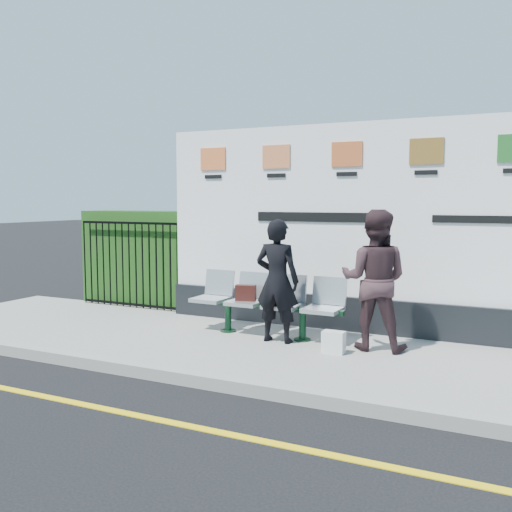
{
  "coord_description": "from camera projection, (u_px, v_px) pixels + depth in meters",
  "views": [
    {
      "loc": [
        1.83,
        -4.16,
        2.02
      ],
      "look_at": [
        -1.6,
        2.87,
        1.25
      ],
      "focal_mm": 40.0,
      "sensor_mm": 36.0,
      "label": 1
    }
  ],
  "objects": [
    {
      "name": "woman_right",
      "position": [
        374.0,
        280.0,
        7.22
      ],
      "size": [
        0.93,
        0.75,
        1.78
      ],
      "primitive_type": "imported",
      "rotation": [
        0.0,
        0.0,
        3.24
      ],
      "color": "#372327",
      "rests_on": "pavement"
    },
    {
      "name": "handbag_brown",
      "position": [
        246.0,
        293.0,
        8.08
      ],
      "size": [
        0.31,
        0.19,
        0.22
      ],
      "primitive_type": "cube",
      "rotation": [
        0.0,
        0.0,
        0.24
      ],
      "color": "black",
      "rests_on": "bench"
    },
    {
      "name": "hedge",
      "position": [
        145.0,
        257.0,
        10.47
      ],
      "size": [
        2.35,
        0.7,
        1.7
      ],
      "primitive_type": "cube",
      "color": "#1E4916",
      "rests_on": "pavement"
    },
    {
      "name": "ground",
      "position": [
        278.0,
        445.0,
        4.72
      ],
      "size": [
        80.0,
        80.0,
        0.0
      ],
      "primitive_type": "plane",
      "color": "black"
    },
    {
      "name": "railing",
      "position": [
        129.0,
        264.0,
        10.07
      ],
      "size": [
        2.05,
        0.06,
        1.54
      ],
      "primitive_type": null,
      "color": "black",
      "rests_on": "pavement"
    },
    {
      "name": "bench",
      "position": [
        264.0,
        319.0,
        7.99
      ],
      "size": [
        2.23,
        0.62,
        0.48
      ],
      "primitive_type": null,
      "rotation": [
        0.0,
        0.0,
        -0.02
      ],
      "color": "#B1B7BB",
      "rests_on": "pavement"
    },
    {
      "name": "pavement",
      "position": [
        360.0,
        361.0,
        6.95
      ],
      "size": [
        14.0,
        3.0,
        0.12
      ],
      "primitive_type": "cube",
      "color": "gray",
      "rests_on": "ground"
    },
    {
      "name": "carrier_bag_white",
      "position": [
        334.0,
        342.0,
        7.09
      ],
      "size": [
        0.28,
        0.17,
        0.28
      ],
      "primitive_type": "cube",
      "color": "silver",
      "rests_on": "pavement"
    },
    {
      "name": "kerb",
      "position": [
        319.0,
        399.0,
        5.61
      ],
      "size": [
        14.0,
        0.18,
        0.14
      ],
      "primitive_type": "cube",
      "color": "gray",
      "rests_on": "ground"
    },
    {
      "name": "billboard",
      "position": [
        425.0,
        244.0,
        7.81
      ],
      "size": [
        8.0,
        0.3,
        3.0
      ],
      "color": "black",
      "rests_on": "pavement"
    },
    {
      "name": "yellow_line",
      "position": [
        278.0,
        444.0,
        4.72
      ],
      "size": [
        14.0,
        0.1,
        0.01
      ],
      "primitive_type": "cube",
      "color": "yellow",
      "rests_on": "ground"
    },
    {
      "name": "woman_left",
      "position": [
        277.0,
        281.0,
        7.6
      ],
      "size": [
        0.62,
        0.42,
        1.65
      ],
      "primitive_type": "imported",
      "rotation": [
        0.0,
        0.0,
        3.17
      ],
      "color": "black",
      "rests_on": "pavement"
    }
  ]
}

